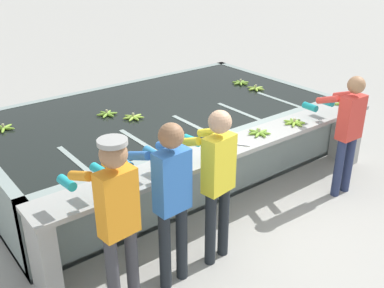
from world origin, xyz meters
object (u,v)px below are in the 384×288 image
at_px(worker_0, 116,212).
at_px(banana_bunch_ledge_2, 294,123).
at_px(banana_bunch_floating_3, 4,128).
at_px(banana_bunch_floating_5, 256,88).
at_px(worker_1, 170,192).
at_px(worker_2, 216,174).
at_px(banana_bunch_floating_2, 112,140).
at_px(knife_0, 230,143).
at_px(banana_bunch_ledge_1, 259,133).
at_px(worker_3, 347,126).
at_px(banana_bunch_floating_0, 241,83).
at_px(banana_bunch_floating_4, 107,114).
at_px(banana_bunch_ledge_0, 344,104).
at_px(banana_bunch_floating_1, 133,117).

xyz_separation_m(worker_0, banana_bunch_ledge_2, (2.83, 0.54, -0.10)).
bearing_deg(banana_bunch_floating_3, banana_bunch_floating_5, -12.02).
bearing_deg(worker_1, worker_2, 1.87).
distance_m(banana_bunch_floating_2, banana_bunch_ledge_2, 2.26).
height_order(banana_bunch_floating_5, knife_0, banana_bunch_floating_5).
bearing_deg(worker_0, worker_1, 2.67).
bearing_deg(banana_bunch_ledge_2, banana_bunch_ledge_1, 175.86).
xyz_separation_m(worker_0, worker_1, (0.55, 0.03, -0.02)).
xyz_separation_m(worker_3, banana_bunch_floating_3, (-3.33, 2.55, -0.02)).
distance_m(banana_bunch_floating_0, banana_bunch_floating_3, 3.61).
relative_size(banana_bunch_floating_4, banana_bunch_ledge_0, 1.00).
height_order(banana_bunch_floating_0, banana_bunch_floating_3, same).
bearing_deg(banana_bunch_floating_0, banana_bunch_floating_3, 173.69).
height_order(worker_2, banana_bunch_floating_3, worker_2).
xyz_separation_m(banana_bunch_floating_2, banana_bunch_floating_3, (-0.87, 1.13, 0.00)).
xyz_separation_m(worker_3, banana_bunch_floating_4, (-2.10, 2.21, -0.02)).
relative_size(banana_bunch_floating_1, banana_bunch_ledge_0, 1.00).
bearing_deg(banana_bunch_floating_4, knife_0, -68.29).
height_order(worker_3, banana_bunch_floating_1, worker_3).
bearing_deg(banana_bunch_floating_0, banana_bunch_ledge_0, -75.62).
height_order(worker_2, banana_bunch_floating_5, worker_2).
xyz_separation_m(banana_bunch_floating_2, banana_bunch_floating_4, (0.36, 0.79, -0.00)).
relative_size(banana_bunch_floating_1, banana_bunch_ledge_1, 1.00).
relative_size(worker_2, banana_bunch_floating_4, 5.75).
bearing_deg(banana_bunch_ledge_0, worker_3, -142.73).
relative_size(banana_bunch_ledge_2, knife_0, 0.93).
distance_m(banana_bunch_ledge_0, banana_bunch_ledge_1, 1.66).
relative_size(worker_2, banana_bunch_floating_1, 5.77).
relative_size(banana_bunch_floating_4, banana_bunch_floating_5, 1.00).
height_order(worker_2, banana_bunch_ledge_0, worker_2).
xyz_separation_m(banana_bunch_floating_0, banana_bunch_floating_4, (-2.36, 0.06, 0.00)).
height_order(banana_bunch_floating_5, banana_bunch_ledge_2, banana_bunch_ledge_2).
bearing_deg(banana_bunch_floating_3, banana_bunch_floating_2, -52.42).
bearing_deg(worker_3, banana_bunch_floating_4, 133.53).
xyz_separation_m(banana_bunch_floating_4, banana_bunch_floating_5, (2.34, -0.42, 0.00)).
relative_size(banana_bunch_floating_4, banana_bunch_ledge_2, 1.01).
bearing_deg(banana_bunch_floating_2, banana_bunch_ledge_1, -31.02).
height_order(worker_0, banana_bunch_ledge_1, worker_0).
bearing_deg(banana_bunch_floating_0, knife_0, -136.45).
bearing_deg(banana_bunch_ledge_0, banana_bunch_floating_1, 151.65).
xyz_separation_m(worker_0, banana_bunch_ledge_1, (2.24, 0.58, -0.10)).
distance_m(worker_3, banana_bunch_floating_3, 4.19).
xyz_separation_m(worker_2, banana_bunch_floating_1, (0.24, 1.91, -0.06)).
height_order(worker_3, knife_0, worker_3).
height_order(worker_1, worker_2, worker_1).
xyz_separation_m(banana_bunch_ledge_0, banana_bunch_ledge_1, (-1.66, 0.02, -0.00)).
relative_size(worker_0, worker_1, 1.01).
relative_size(worker_0, banana_bunch_floating_2, 5.97).
relative_size(banana_bunch_floating_0, banana_bunch_floating_5, 1.00).
bearing_deg(banana_bunch_floating_5, banana_bunch_ledge_1, -134.02).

